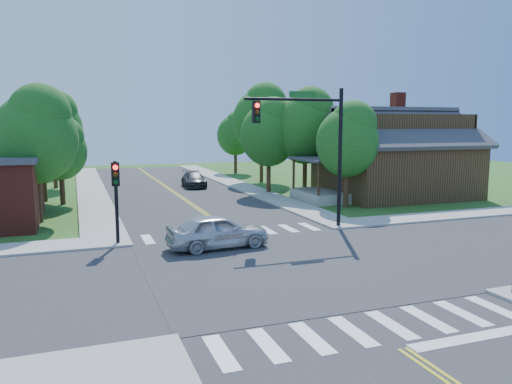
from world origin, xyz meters
name	(u,v)px	position (x,y,z in m)	size (l,w,h in m)	color
ground	(282,267)	(0.00, 0.00, 0.00)	(100.00, 100.00, 0.00)	#2A5A1C
road_ns	(282,266)	(0.00, 0.00, 0.02)	(10.00, 90.00, 0.04)	#2D2D30
road_ew	(282,266)	(0.00, 0.00, 0.03)	(90.00, 10.00, 0.04)	#2D2D30
intersection_patch	(282,267)	(0.00, 0.00, 0.00)	(10.20, 10.20, 0.06)	#2D2D30
sidewalk_ne	(389,192)	(15.82, 15.82, 0.07)	(40.00, 40.00, 0.14)	#9E9B93
crosswalk_north	(233,233)	(0.00, 6.20, 0.05)	(8.85, 2.00, 0.01)	white
crosswalk_south	(372,328)	(0.00, -6.20, 0.05)	(8.85, 2.00, 0.01)	white
centerline	(282,266)	(0.00, 0.00, 0.05)	(0.30, 90.00, 0.01)	gold
stop_bar	(486,337)	(2.50, -7.60, 0.00)	(4.60, 0.45, 0.09)	white
signal_mast_ne	(311,135)	(3.91, 5.59, 4.85)	(5.30, 0.42, 7.20)	black
signal_pole_nw	(116,187)	(-5.60, 5.58, 2.66)	(0.34, 0.42, 3.80)	black
house_ne	(395,152)	(15.11, 14.23, 3.33)	(13.05, 8.80, 7.11)	#321D11
tree_e_a	(349,138)	(9.38, 11.17, 4.52)	(4.06, 3.86, 6.91)	#382314
tree_e_b	(307,124)	(9.44, 17.50, 5.38)	(4.83, 4.59, 8.21)	#382314
tree_e_c	(263,117)	(9.18, 26.30, 6.01)	(5.39, 5.12, 9.17)	#382314
tree_e_d	(236,132)	(9.41, 34.98, 4.45)	(4.00, 3.80, 6.80)	#382314
tree_w_a	(37,132)	(-9.11, 12.49, 4.97)	(4.46, 4.24, 7.59)	#382314
tree_w_b	(43,133)	(-9.25, 20.39, 4.78)	(4.29, 4.08, 7.30)	#382314
tree_w_c	(53,124)	(-8.77, 28.00, 5.35)	(4.81, 4.57, 8.17)	#382314
tree_w_d	(52,132)	(-9.24, 37.40, 4.54)	(4.08, 3.88, 6.94)	#382314
tree_house	(270,130)	(6.92, 18.73, 4.89)	(4.39, 4.17, 7.46)	#382314
tree_bldg	(61,147)	(-8.05, 18.64, 3.85)	(3.46, 3.28, 5.88)	#382314
car_silver	(217,232)	(-1.56, 3.50, 0.76)	(4.57, 2.11, 1.52)	silver
car_dgrey	(194,180)	(2.22, 24.50, 0.64)	(2.17, 4.54, 1.28)	#282A2C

